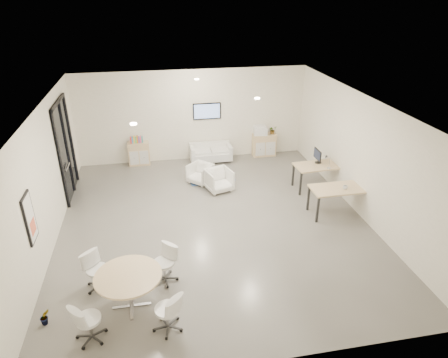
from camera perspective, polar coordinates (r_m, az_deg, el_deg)
name	(u,v)px	position (r m, az deg, el deg)	size (l,w,h in m)	color
room_shell	(214,168)	(9.98, -1.48, 1.59)	(9.60, 10.60, 4.80)	#605D57
glass_door	(65,146)	(12.49, -21.72, 4.35)	(0.09, 1.90, 2.85)	black
artwork	(30,218)	(8.85, -26.00, -5.08)	(0.05, 0.54, 1.04)	black
wall_tv	(207,111)	(14.15, -2.46, 9.66)	(0.98, 0.06, 0.58)	black
ceiling_spots	(200,98)	(10.21, -3.50, 11.53)	(3.14, 4.14, 0.03)	#FFEAC6
sideboard_left	(139,154)	(14.30, -12.05, 3.57)	(0.73, 0.38, 0.82)	#D6B981
sideboard_right	(264,145)	(14.83, 5.74, 4.88)	(0.83, 0.40, 0.83)	#D6B981
books	(137,140)	(14.12, -12.39, 5.51)	(0.43, 0.14, 0.22)	red
printer	(260,130)	(14.59, 5.22, 6.96)	(0.53, 0.47, 0.34)	white
loveseat	(210,153)	(14.32, -1.94, 3.72)	(1.47, 0.74, 0.55)	silver
blue_rug	(210,177)	(13.20, -1.99, 0.31)	(1.45, 0.97, 0.01)	#2C4488
armchair_left	(200,173)	(12.71, -3.43, 0.92)	(0.67, 0.63, 0.69)	silver
armchair_right	(219,179)	(12.19, -0.73, -0.03)	(0.73, 0.68, 0.75)	silver
desk_rear	(320,167)	(12.52, 13.52, 1.65)	(1.57, 0.86, 0.80)	#D6B981
desk_front	(339,191)	(11.23, 16.08, -1.59)	(1.53, 0.77, 0.80)	#D6B981
monitor	(318,156)	(12.50, 13.23, 3.24)	(0.20, 0.50, 0.44)	black
round_table	(128,279)	(8.02, -13.50, -13.67)	(1.28, 1.28, 0.78)	#D6B981
meeting_chairs	(130,290)	(8.20, -13.29, -15.22)	(2.20, 2.20, 0.82)	white
plant_cabinet	(272,131)	(14.70, 6.94, 6.85)	(0.27, 0.30, 0.23)	#3F7F3F
plant_floor	(46,321)	(8.58, -24.12, -17.97)	(0.18, 0.33, 0.15)	#3F7F3F
cup	(345,187)	(11.14, 16.95, -1.11)	(0.13, 0.10, 0.13)	white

